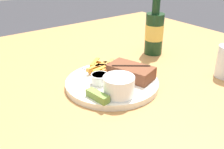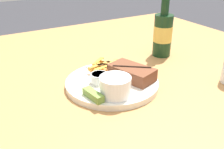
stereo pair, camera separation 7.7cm
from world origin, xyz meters
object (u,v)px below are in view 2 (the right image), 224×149
Objects in this scene: coleslaw_cup at (115,85)px; beer_bottle at (163,33)px; dinner_plate at (112,83)px; dipping_sauce_cup at (99,78)px; fork_utensil at (97,72)px; steak_portion at (132,73)px; pickle_spear at (93,95)px.

beer_bottle is (-0.20, 0.33, 0.04)m from coleslaw_cup.
dinner_plate is 0.10m from coleslaw_cup.
dinner_plate is at bearing -67.27° from beer_bottle.
dinner_plate is 5.40× the size of dipping_sauce_cup.
coleslaw_cup is 0.63× the size of fork_utensil.
steak_portion is 1.14× the size of fork_utensil.
coleslaw_cup is (0.06, -0.09, 0.01)m from steak_portion.
beer_bottle is (-0.12, 0.29, 0.08)m from dinner_plate.
fork_utensil is at bearing 148.94° from pickle_spear.
dipping_sauce_cup is 0.07m from fork_utensil.
pickle_spear is (0.05, -0.15, -0.01)m from steak_portion.
steak_portion is at bearing 107.19° from pickle_spear.
pickle_spear reaches higher than dinner_plate.
beer_bottle is (-0.14, 0.23, 0.05)m from steak_portion.
beer_bottle reaches higher than steak_portion.
steak_portion is 2.06× the size of pickle_spear.
dipping_sauce_cup is 0.20× the size of beer_bottle.
coleslaw_cup is 0.39m from beer_bottle.
dinner_plate is 3.76× the size of pickle_spear.
pickle_spear is (-0.01, -0.06, -0.02)m from coleslaw_cup.
coleslaw_cup reaches higher than dinner_plate.
dinner_plate is at bearing 155.58° from coleslaw_cup.
beer_bottle reaches higher than fork_utensil.
coleslaw_cup is 0.15m from fork_utensil.
beer_bottle is (-0.19, 0.39, 0.06)m from pickle_spear.
dipping_sauce_cup is at bearing -100.02° from dinner_plate.
steak_portion is 0.16m from pickle_spear.
fork_utensil is 0.53× the size of beer_bottle.
coleslaw_cup is 0.06m from pickle_spear.
dipping_sauce_cup is (-0.09, -0.00, -0.01)m from coleslaw_cup.
dinner_plate is 0.05m from dipping_sauce_cup.
steak_portion is at bearing -59.20° from beer_bottle.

